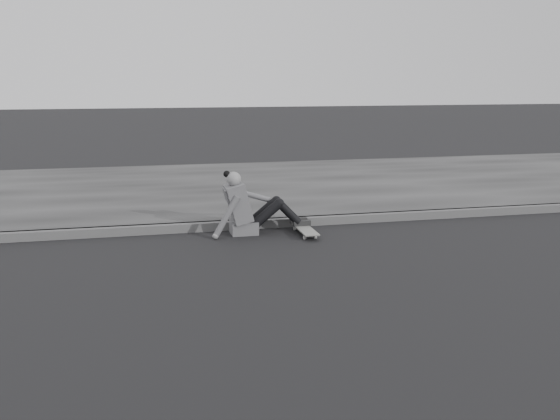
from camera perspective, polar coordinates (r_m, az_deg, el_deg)
The scene contains 5 objects.
ground at distance 7.14m, azimuth 16.27°, elevation -5.55°, with size 80.00×80.00×0.00m, color black.
curb at distance 9.37m, azimuth 8.61°, elevation -0.68°, with size 24.00×0.16×0.12m, color #4B4B4B.
sidewalk at distance 12.17m, azimuth 3.36°, elevation 2.35°, with size 24.00×6.00×0.12m, color #313131.
skateboard at distance 8.49m, azimuth 2.29°, elevation -1.79°, with size 0.20×0.78×0.09m.
seated_woman at distance 8.50m, azimuth -2.92°, elevation 0.22°, with size 1.38×0.46×0.88m.
Camera 1 is at (-3.43, -5.90, 2.09)m, focal length 40.00 mm.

